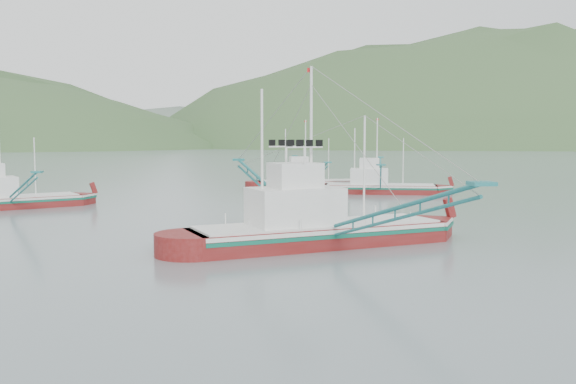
{
  "coord_description": "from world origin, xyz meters",
  "views": [
    {
      "loc": [
        -4.83,
        -39.23,
        7.17
      ],
      "look_at": [
        0.0,
        6.0,
        3.2
      ],
      "focal_mm": 40.0,
      "sensor_mm": 36.0,
      "label": 1
    }
  ],
  "objects": [
    {
      "name": "ridge_distant",
      "position": [
        30.0,
        560.0,
        0.0
      ],
      "size": [
        960.0,
        400.0,
        240.0
      ],
      "primitive_type": "ellipsoid",
      "color": "slate",
      "rests_on": "ground"
    },
    {
      "name": "bg_boat_left",
      "position": [
        -26.01,
        26.57,
        2.15
      ],
      "size": [
        16.14,
        23.71,
        10.32
      ],
      "rotation": [
        0.0,
        0.0,
        0.5
      ],
      "color": "maroon",
      "rests_on": "ground"
    },
    {
      "name": "bg_boat_far",
      "position": [
        7.03,
        47.12,
        1.38
      ],
      "size": [
        13.88,
        24.92,
        10.08
      ],
      "rotation": [
        0.0,
        0.0,
        0.04
      ],
      "color": "maroon",
      "rests_on": "ground"
    },
    {
      "name": "headland_right",
      "position": [
        240.0,
        430.0,
        0.0
      ],
      "size": [
        684.0,
        432.0,
        306.0
      ],
      "primitive_type": "ellipsoid",
      "color": "#37572D",
      "rests_on": "ground"
    },
    {
      "name": "bg_boat_right",
      "position": [
        15.0,
        38.97,
        1.86
      ],
      "size": [
        14.34,
        24.68,
        10.16
      ],
      "rotation": [
        0.0,
        0.0,
        -0.25
      ],
      "color": "maroon",
      "rests_on": "ground"
    },
    {
      "name": "main_boat",
      "position": [
        1.44,
        1.94,
        2.45
      ],
      "size": [
        17.66,
        30.1,
        12.53
      ],
      "rotation": [
        0.0,
        0.0,
        0.32
      ],
      "color": "maroon",
      "rests_on": "ground"
    },
    {
      "name": "ground",
      "position": [
        0.0,
        0.0,
        0.0
      ],
      "size": [
        1200.0,
        1200.0,
        0.0
      ],
      "primitive_type": "plane",
      "color": "slate",
      "rests_on": "ground"
    }
  ]
}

